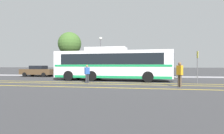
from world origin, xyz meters
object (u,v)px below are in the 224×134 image
at_px(pedestrian_0, 87,73).
at_px(pedestrian_1, 180,73).
at_px(parked_car_1, 87,72).
at_px(transit_bus, 112,64).
at_px(tree_0, 70,44).
at_px(parked_car_0, 38,71).
at_px(bus_stop_sign, 197,63).
at_px(street_lamp, 101,49).

xyz_separation_m(pedestrian_0, pedestrian_1, (7.45, -1.86, 0.13)).
distance_m(parked_car_1, pedestrian_0, 7.87).
bearing_deg(transit_bus, pedestrian_1, 54.43).
bearing_deg(pedestrian_1, pedestrian_0, -140.10).
distance_m(transit_bus, tree_0, 12.33).
height_order(transit_bus, pedestrian_0, transit_bus).
bearing_deg(parked_car_0, parked_car_1, -84.61).
distance_m(transit_bus, pedestrian_0, 3.28).
relative_size(bus_stop_sign, street_lamp, 0.49).
distance_m(parked_car_0, parked_car_1, 6.89).
relative_size(pedestrian_0, street_lamp, 0.28).
height_order(transit_bus, parked_car_0, transit_bus).
bearing_deg(parked_car_1, street_lamp, 148.44).
bearing_deg(street_lamp, tree_0, 164.44).
height_order(transit_bus, street_lamp, street_lamp).
relative_size(parked_car_0, tree_0, 0.69).
bearing_deg(pedestrian_0, pedestrian_1, -54.72).
relative_size(parked_car_0, parked_car_1, 1.02).
bearing_deg(street_lamp, transit_bus, -68.13).
bearing_deg(parked_car_0, pedestrian_1, -116.10).
bearing_deg(transit_bus, parked_car_0, -109.09).
xyz_separation_m(pedestrian_1, tree_0, (-13.87, 13.08, 3.93)).
height_order(parked_car_0, street_lamp, street_lamp).
distance_m(parked_car_0, tree_0, 6.54).
height_order(bus_stop_sign, street_lamp, street_lamp).
xyz_separation_m(parked_car_1, pedestrian_1, (9.86, -9.35, 0.35)).
bearing_deg(pedestrian_0, transit_bus, 14.98).
height_order(pedestrian_0, pedestrian_1, pedestrian_1).
xyz_separation_m(pedestrian_0, street_lamp, (-1.06, 9.73, 2.97)).
height_order(parked_car_0, pedestrian_0, pedestrian_0).
distance_m(pedestrian_0, tree_0, 13.55).
bearing_deg(tree_0, pedestrian_1, -43.31).
bearing_deg(tree_0, transit_bus, -46.29).
distance_m(parked_car_1, pedestrian_1, 13.59).
xyz_separation_m(transit_bus, parked_car_1, (-4.21, 4.86, -1.04)).
height_order(pedestrian_0, bus_stop_sign, bus_stop_sign).
relative_size(parked_car_0, bus_stop_sign, 1.67).
distance_m(pedestrian_0, bus_stop_sign, 9.59).
bearing_deg(pedestrian_0, tree_0, 79.13).
bearing_deg(parked_car_1, transit_bus, 40.46).
relative_size(parked_car_0, pedestrian_0, 2.96).
distance_m(parked_car_0, pedestrian_0, 11.68).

